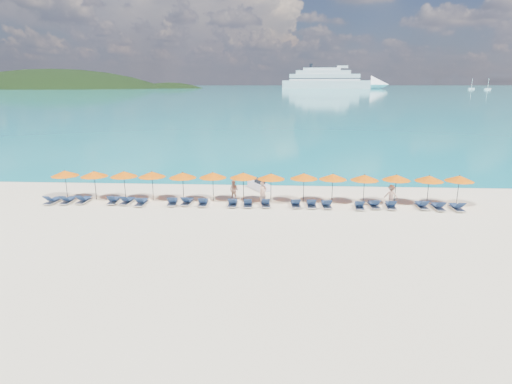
{
  "coord_description": "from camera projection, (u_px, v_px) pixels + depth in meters",
  "views": [
    {
      "loc": [
        1.72,
        -26.62,
        8.88
      ],
      "look_at": [
        0.0,
        3.0,
        1.2
      ],
      "focal_mm": 30.0,
      "sensor_mm": 36.0,
      "label": 1
    }
  ],
  "objects": [
    {
      "name": "sailboat_far",
      "position": [
        471.0,
        88.0,
        494.33
      ],
      "size": [
        6.89,
        2.3,
        12.62
      ],
      "color": "white",
      "rests_on": "ground"
    },
    {
      "name": "lounger_11",
      "position": [
        266.0,
        203.0,
        31.34
      ],
      "size": [
        0.78,
        1.75,
        0.66
      ],
      "rotation": [
        0.0,
        0.0,
        0.1
      ],
      "color": "silver",
      "rests_on": "ground"
    },
    {
      "name": "lounger_5",
      "position": [
        141.0,
        202.0,
        31.62
      ],
      "size": [
        0.63,
        1.7,
        0.66
      ],
      "rotation": [
        0.0,
        0.0,
        -0.01
      ],
      "color": "silver",
      "rests_on": "ground"
    },
    {
      "name": "lounger_4",
      "position": [
        127.0,
        201.0,
        31.99
      ],
      "size": [
        0.78,
        1.75,
        0.66
      ],
      "rotation": [
        0.0,
        0.0,
        -0.1
      ],
      "color": "silver",
      "rests_on": "ground"
    },
    {
      "name": "lounger_2",
      "position": [
        84.0,
        200.0,
        32.22
      ],
      "size": [
        0.66,
        1.71,
        0.66
      ],
      "rotation": [
        0.0,
        0.0,
        -0.02
      ],
      "color": "silver",
      "rests_on": "ground"
    },
    {
      "name": "umbrella_7",
      "position": [
        271.0,
        176.0,
        31.91
      ],
      "size": [
        2.1,
        2.1,
        2.28
      ],
      "color": "black",
      "rests_on": "ground"
    },
    {
      "name": "ground",
      "position": [
        253.0,
        221.0,
        28.05
      ],
      "size": [
        1400.0,
        1400.0,
        0.0
      ],
      "primitive_type": "plane",
      "color": "beige"
    },
    {
      "name": "umbrella_6",
      "position": [
        243.0,
        175.0,
        32.24
      ],
      "size": [
        2.1,
        2.1,
        2.28
      ],
      "color": "black",
      "rests_on": "ground"
    },
    {
      "name": "umbrella_9",
      "position": [
        333.0,
        177.0,
        31.79
      ],
      "size": [
        2.1,
        2.1,
        2.28
      ],
      "color": "black",
      "rests_on": "ground"
    },
    {
      "name": "lounger_13",
      "position": [
        311.0,
        204.0,
        31.14
      ],
      "size": [
        0.65,
        1.71,
        0.66
      ],
      "rotation": [
        0.0,
        0.0,
        0.02
      ],
      "color": "silver",
      "rests_on": "ground"
    },
    {
      "name": "headland_main",
      "position": [
        57.0,
        117.0,
        576.28
      ],
      "size": [
        374.0,
        242.0,
        126.5
      ],
      "color": "black",
      "rests_on": "ground"
    },
    {
      "name": "lounger_18",
      "position": [
        422.0,
        205.0,
        30.82
      ],
      "size": [
        0.64,
        1.71,
        0.66
      ],
      "rotation": [
        0.0,
        0.0,
        0.01
      ],
      "color": "silver",
      "rests_on": "ground"
    },
    {
      "name": "lounger_7",
      "position": [
        187.0,
        201.0,
        31.78
      ],
      "size": [
        0.76,
        1.75,
        0.66
      ],
      "rotation": [
        0.0,
        0.0,
        -0.08
      ],
      "color": "silver",
      "rests_on": "ground"
    },
    {
      "name": "beachgoer_b",
      "position": [
        234.0,
        190.0,
        33.02
      ],
      "size": [
        0.83,
        0.65,
        1.49
      ],
      "primitive_type": "imported",
      "rotation": [
        0.0,
        0.0,
        -0.37
      ],
      "color": "tan",
      "rests_on": "ground"
    },
    {
      "name": "lounger_6",
      "position": [
        173.0,
        202.0,
        31.69
      ],
      "size": [
        0.79,
        1.75,
        0.66
      ],
      "rotation": [
        0.0,
        0.0,
        0.1
      ],
      "color": "silver",
      "rests_on": "ground"
    },
    {
      "name": "umbrella_0",
      "position": [
        65.0,
        173.0,
        32.96
      ],
      "size": [
        2.1,
        2.1,
        2.28
      ],
      "color": "black",
      "rests_on": "ground"
    },
    {
      "name": "lounger_3",
      "position": [
        114.0,
        200.0,
        32.07
      ],
      "size": [
        0.77,
        1.75,
        0.66
      ],
      "rotation": [
        0.0,
        0.0,
        0.09
      ],
      "color": "silver",
      "rests_on": "ground"
    },
    {
      "name": "sailboat_near",
      "position": [
        488.0,
        89.0,
        470.09
      ],
      "size": [
        6.71,
        2.24,
        12.29
      ],
      "color": "white",
      "rests_on": "ground"
    },
    {
      "name": "lounger_12",
      "position": [
        296.0,
        204.0,
        31.23
      ],
      "size": [
        0.75,
        1.74,
        0.66
      ],
      "rotation": [
        0.0,
        0.0,
        0.07
      ],
      "color": "silver",
      "rests_on": "ground"
    },
    {
      "name": "umbrella_13",
      "position": [
        459.0,
        178.0,
        31.23
      ],
      "size": [
        2.1,
        2.1,
        2.28
      ],
      "color": "black",
      "rests_on": "ground"
    },
    {
      "name": "lounger_0",
      "position": [
        53.0,
        200.0,
        32.06
      ],
      "size": [
        0.79,
        1.75,
        0.66
      ],
      "rotation": [
        0.0,
        0.0,
        -0.1
      ],
      "color": "silver",
      "rests_on": "ground"
    },
    {
      "name": "lounger_1",
      "position": [
        68.0,
        200.0,
        32.12
      ],
      "size": [
        0.63,
        1.7,
        0.66
      ],
      "rotation": [
        0.0,
        0.0,
        -0.01
      ],
      "color": "silver",
      "rests_on": "ground"
    },
    {
      "name": "umbrella_3",
      "position": [
        152.0,
        174.0,
        32.6
      ],
      "size": [
        2.1,
        2.1,
        2.28
      ],
      "color": "black",
      "rests_on": "ground"
    },
    {
      "name": "beachgoer_a",
      "position": [
        263.0,
        193.0,
        31.57
      ],
      "size": [
        0.76,
        0.73,
        1.76
      ],
      "primitive_type": "imported",
      "rotation": [
        0.0,
        0.0,
        0.7
      ],
      "color": "tan",
      "rests_on": "ground"
    },
    {
      "name": "lounger_10",
      "position": [
        248.0,
        203.0,
        31.32
      ],
      "size": [
        0.72,
        1.73,
        0.66
      ],
      "rotation": [
        0.0,
        0.0,
        0.06
      ],
      "color": "silver",
      "rests_on": "ground"
    },
    {
      "name": "lounger_9",
      "position": [
        233.0,
        203.0,
        31.4
      ],
      "size": [
        0.64,
        1.71,
        0.66
      ],
      "rotation": [
        0.0,
        0.0,
        0.01
      ],
      "color": "silver",
      "rests_on": "ground"
    },
    {
      "name": "umbrella_11",
      "position": [
        396.0,
        177.0,
        31.54
      ],
      "size": [
        2.1,
        2.1,
        2.28
      ],
      "color": "black",
      "rests_on": "ground"
    },
    {
      "name": "lounger_19",
      "position": [
        438.0,
        206.0,
        30.51
      ],
      "size": [
        0.63,
        1.7,
        0.66
      ],
      "rotation": [
        0.0,
        0.0,
        -0.01
      ],
      "color": "silver",
      "rests_on": "ground"
    },
    {
      "name": "sea",
      "position": [
        280.0,
        87.0,
        665.9
      ],
      "size": [
        1600.0,
        1300.0,
        0.01
      ],
      "primitive_type": "cube",
      "color": "#1FA9B2",
      "rests_on": "ground"
    },
    {
      "name": "umbrella_12",
      "position": [
        429.0,
        178.0,
        31.22
      ],
      "size": [
        2.1,
        2.1,
        2.28
      ],
      "color": "black",
      "rests_on": "ground"
    },
    {
      "name": "umbrella_8",
      "position": [
        304.0,
        176.0,
        31.99
      ],
      "size": [
        2.1,
        2.1,
        2.28
      ],
      "color": "black",
      "rests_on": "ground"
    },
    {
      "name": "umbrella_10",
      "position": [
        365.0,
        178.0,
        31.52
      ],
      "size": [
        2.1,
        2.1,
        2.28
      ],
      "color": "black",
      "rests_on": "ground"
    },
    {
      "name": "cruise_ship",
      "position": [
        336.0,
        81.0,
        552.09
      ],
      "size": [
        136.28,
        45.62,
        37.48
      ],
      "rotation": [
        0.0,
        0.0,
        -0.18
      ],
      "color": "white",
      "rests_on": "ground"
    },
    {
      "name": "umbrella_5",
      "position": [
        213.0,
        175.0,
        32.35
      ],
      "size": [
        2.1,
        2.1,
        2.28
      ],
      "color": "black",
      "rests_on": "ground"
    },
    {
      "name": "beachgoer_c",
      "position": [
        391.0,
        195.0,
        31.47
      ],
      "size": [
        1.09,
        0.77,
        1.54
      ],
      "primitive_type": "imported",
      "rotation": [
        0.0,
        0.0,
        2.8
      ],
      "color": "tan",
      "rests_on": "ground"
    },
    {
      "name": "lounger_17",
      "position": [
        391.0,
        205.0,
        30.82
      ],
      "size": [
        0.77,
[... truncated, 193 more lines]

